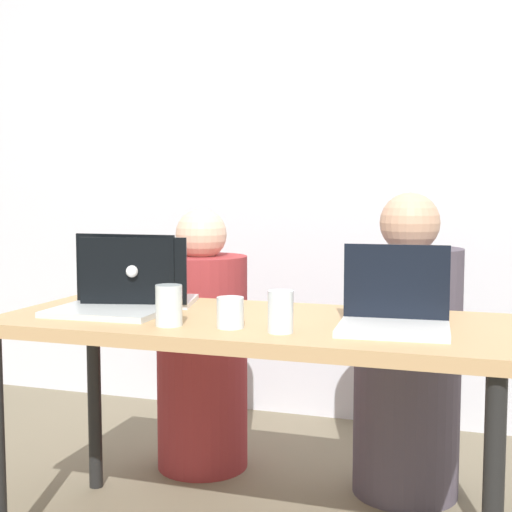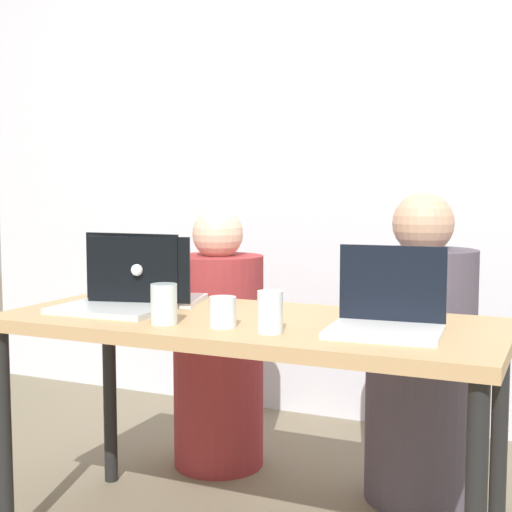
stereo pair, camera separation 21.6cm
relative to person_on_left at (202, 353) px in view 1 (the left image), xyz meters
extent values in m
cube|color=silver|center=(0.40, 0.81, 0.73)|extent=(4.50, 0.10, 2.39)
cube|color=tan|center=(0.40, -0.59, 0.25)|extent=(1.50, 0.65, 0.04)
cylinder|color=black|center=(-0.30, -0.32, -0.12)|extent=(0.05, 0.05, 0.69)
cylinder|color=black|center=(1.10, -0.32, -0.12)|extent=(0.05, 0.05, 0.69)
cylinder|color=maroon|center=(0.00, 0.00, -0.04)|extent=(0.42, 0.42, 0.85)
sphere|color=beige|center=(0.00, 0.00, 0.47)|extent=(0.20, 0.20, 0.20)
cylinder|color=#4E4653|center=(0.80, 0.00, -0.01)|extent=(0.48, 0.48, 0.90)
sphere|color=tan|center=(0.80, 0.00, 0.53)|extent=(0.21, 0.21, 0.21)
cube|color=silver|center=(-0.03, -0.45, 0.28)|extent=(0.39, 0.31, 0.02)
cube|color=black|center=(0.00, -0.57, 0.39)|extent=(0.34, 0.09, 0.21)
sphere|color=white|center=(0.01, -0.58, 0.39)|extent=(0.04, 0.04, 0.04)
cube|color=silver|center=(0.84, -0.68, 0.28)|extent=(0.31, 0.25, 0.02)
cube|color=black|center=(0.83, -0.56, 0.39)|extent=(0.29, 0.03, 0.21)
sphere|color=white|center=(0.83, -0.55, 0.39)|extent=(0.04, 0.04, 0.04)
cube|color=silver|center=(-0.03, -0.67, 0.28)|extent=(0.35, 0.25, 0.02)
cube|color=black|center=(-0.04, -0.55, 0.40)|extent=(0.35, 0.02, 0.22)
sphere|color=white|center=(-0.04, -0.53, 0.40)|extent=(0.04, 0.04, 0.04)
cylinder|color=silver|center=(0.40, -0.76, 0.31)|extent=(0.08, 0.08, 0.09)
cylinder|color=silver|center=(0.40, -0.76, 0.29)|extent=(0.07, 0.07, 0.05)
cylinder|color=silver|center=(0.23, -0.78, 0.32)|extent=(0.08, 0.08, 0.12)
cylinder|color=silver|center=(0.23, -0.78, 0.30)|extent=(0.07, 0.07, 0.06)
cylinder|color=silver|center=(0.55, -0.77, 0.32)|extent=(0.07, 0.07, 0.11)
cylinder|color=silver|center=(0.55, -0.77, 0.30)|extent=(0.06, 0.06, 0.06)
camera|label=1|loc=(1.08, -2.58, 0.65)|focal=50.00mm
camera|label=2|loc=(1.28, -2.50, 0.65)|focal=50.00mm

